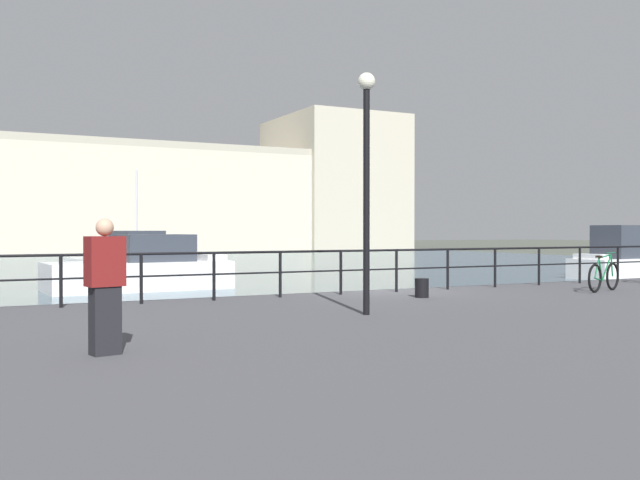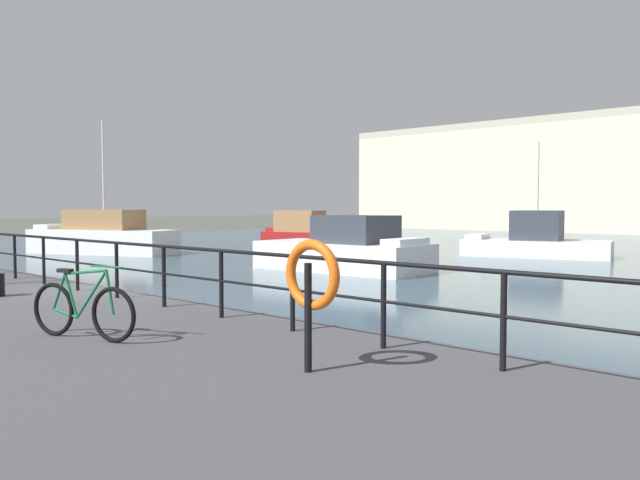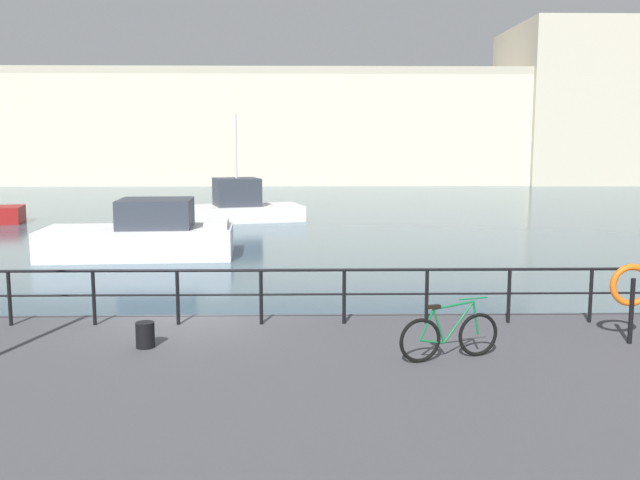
% 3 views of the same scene
% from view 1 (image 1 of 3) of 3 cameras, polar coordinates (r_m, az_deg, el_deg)
% --- Properties ---
extents(ground_plane, '(240.00, 240.00, 0.00)m').
position_cam_1_polar(ground_plane, '(18.47, 5.12, -6.37)').
color(ground_plane, '#4C5147').
extents(water_basin, '(80.00, 60.00, 0.01)m').
position_cam_1_polar(water_basin, '(46.82, -14.91, -2.06)').
color(water_basin, '#385160').
rests_on(water_basin, ground_plane).
extents(quay_promenade, '(56.00, 13.00, 0.76)m').
position_cam_1_polar(quay_promenade, '(13.41, 20.15, -7.50)').
color(quay_promenade, '#47474C').
rests_on(quay_promenade, ground_plane).
extents(harbor_building, '(72.84, 15.50, 15.70)m').
position_cam_1_polar(harbor_building, '(76.50, -14.44, 3.37)').
color(harbor_building, beige).
rests_on(harbor_building, ground_plane).
extents(moored_harbor_tender, '(5.35, 2.56, 2.54)m').
position_cam_1_polar(moored_harbor_tender, '(36.84, 23.18, -1.36)').
color(moored_harbor_tender, white).
rests_on(moored_harbor_tender, water_basin).
extents(moored_blue_motorboat, '(7.01, 3.38, 2.14)m').
position_cam_1_polar(moored_blue_motorboat, '(28.03, -14.20, -2.30)').
color(moored_blue_motorboat, white).
rests_on(moored_blue_motorboat, water_basin).
extents(moored_red_daysailer, '(7.42, 4.73, 5.62)m').
position_cam_1_polar(moored_red_daysailer, '(39.90, -14.74, -1.42)').
color(moored_red_daysailer, white).
rests_on(moored_red_daysailer, water_basin).
extents(quay_railing, '(22.34, 0.07, 1.08)m').
position_cam_1_polar(quay_railing, '(17.68, 6.24, -1.84)').
color(quay_railing, black).
rests_on(quay_railing, quay_promenade).
extents(parked_bicycle, '(1.70, 0.60, 0.98)m').
position_cam_1_polar(parked_bicycle, '(19.13, 22.08, -2.73)').
color(parked_bicycle, black).
rests_on(parked_bicycle, quay_promenade).
extents(mooring_bollard, '(0.32, 0.32, 0.44)m').
position_cam_1_polar(mooring_bollard, '(16.31, 8.27, -3.88)').
color(mooring_bollard, black).
rests_on(mooring_bollard, quay_promenade).
extents(quay_lamp_post, '(0.32, 0.32, 4.42)m').
position_cam_1_polar(quay_lamp_post, '(12.88, 3.80, 6.57)').
color(quay_lamp_post, black).
rests_on(quay_lamp_post, quay_promenade).
extents(standing_person, '(0.49, 0.36, 1.69)m').
position_cam_1_polar(standing_person, '(9.10, -17.08, -3.53)').
color(standing_person, black).
rests_on(standing_person, quay_promenade).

